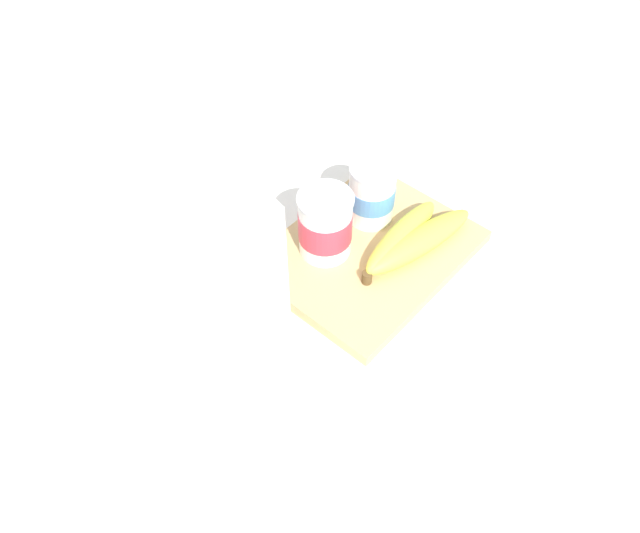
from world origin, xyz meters
TOP-DOWN VIEW (x-y plane):
  - ground_plane at (0.00, 0.00)m, footprint 2.40×2.40m
  - cutting_board at (0.00, 0.00)m, footprint 0.28×0.22m
  - cereal_box at (-0.29, 0.01)m, footprint 0.21×0.10m
  - yogurt_cup_front at (-0.04, 0.04)m, footprint 0.07×0.07m
  - yogurt_cup_back at (0.05, 0.04)m, footprint 0.07×0.07m
  - banana_bunch at (0.04, -0.04)m, footprint 0.19×0.08m

SIDE VIEW (x-z plane):
  - ground_plane at x=0.00m, z-range 0.00..0.00m
  - cutting_board at x=0.00m, z-range 0.00..0.02m
  - banana_bunch at x=0.04m, z-range 0.02..0.05m
  - yogurt_cup_back at x=0.05m, z-range 0.02..0.11m
  - yogurt_cup_front at x=-0.04m, z-range 0.02..0.11m
  - cereal_box at x=-0.29m, z-range 0.00..0.27m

